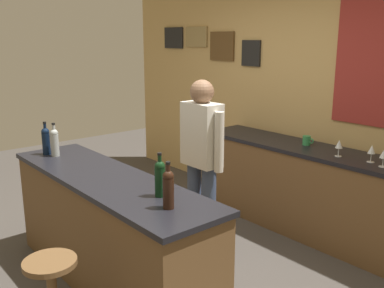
% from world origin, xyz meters
% --- Properties ---
extents(ground_plane, '(10.00, 10.00, 0.00)m').
position_xyz_m(ground_plane, '(0.00, 0.00, 0.00)').
color(ground_plane, '#423D38').
extents(back_wall, '(6.00, 0.09, 2.80)m').
position_xyz_m(back_wall, '(0.01, 2.03, 1.42)').
color(back_wall, tan).
rests_on(back_wall, ground_plane).
extents(bar_counter, '(2.30, 0.60, 0.92)m').
position_xyz_m(bar_counter, '(0.00, -0.40, 0.46)').
color(bar_counter, brown).
rests_on(bar_counter, ground_plane).
extents(side_counter, '(2.47, 0.56, 0.90)m').
position_xyz_m(side_counter, '(0.40, 1.65, 0.45)').
color(side_counter, brown).
rests_on(side_counter, ground_plane).
extents(bartender, '(0.52, 0.21, 1.62)m').
position_xyz_m(bartender, '(0.09, 0.51, 0.94)').
color(bartender, '#384766').
rests_on(bartender, ground_plane).
extents(wine_bottle_a, '(0.07, 0.07, 0.31)m').
position_xyz_m(wine_bottle_a, '(-0.93, -0.49, 1.06)').
color(wine_bottle_a, black).
rests_on(wine_bottle_a, bar_counter).
extents(wine_bottle_b, '(0.07, 0.07, 0.31)m').
position_xyz_m(wine_bottle_b, '(-0.83, -0.45, 1.06)').
color(wine_bottle_b, '#999E99').
rests_on(wine_bottle_b, bar_counter).
extents(wine_bottle_c, '(0.07, 0.07, 0.31)m').
position_xyz_m(wine_bottle_c, '(0.62, -0.33, 1.06)').
color(wine_bottle_c, black).
rests_on(wine_bottle_c, bar_counter).
extents(wine_bottle_d, '(0.07, 0.07, 0.31)m').
position_xyz_m(wine_bottle_d, '(0.82, -0.42, 1.06)').
color(wine_bottle_d, black).
rests_on(wine_bottle_d, bar_counter).
extents(wine_glass_a, '(0.07, 0.07, 0.16)m').
position_xyz_m(wine_glass_a, '(0.80, 1.57, 1.01)').
color(wine_glass_a, silver).
rests_on(wine_glass_a, side_counter).
extents(wine_glass_b, '(0.07, 0.07, 0.16)m').
position_xyz_m(wine_glass_b, '(1.09, 1.61, 1.01)').
color(wine_glass_b, silver).
rests_on(wine_glass_b, side_counter).
extents(wine_glass_c, '(0.07, 0.07, 0.16)m').
position_xyz_m(wine_glass_c, '(1.23, 1.56, 1.01)').
color(wine_glass_c, silver).
rests_on(wine_glass_c, side_counter).
extents(coffee_mug, '(0.12, 0.08, 0.09)m').
position_xyz_m(coffee_mug, '(0.35, 1.71, 0.95)').
color(coffee_mug, '#338C4C').
rests_on(coffee_mug, side_counter).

